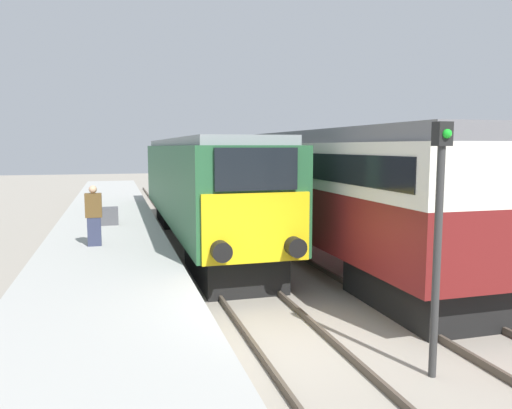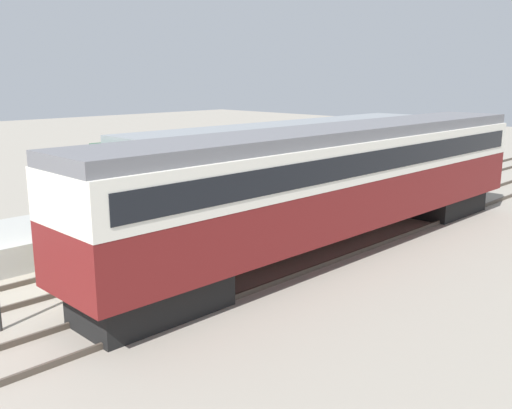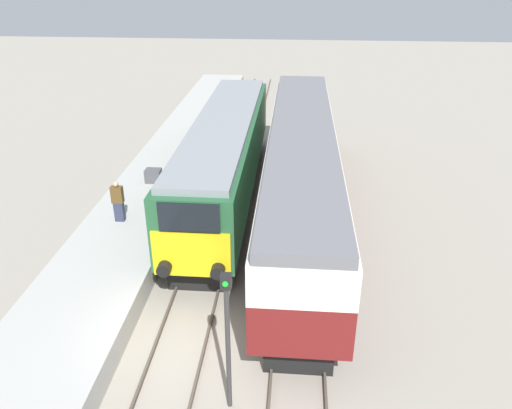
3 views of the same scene
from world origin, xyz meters
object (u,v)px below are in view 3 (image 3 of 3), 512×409
object	(u,v)px
person_on_platform	(118,201)
signal_post	(228,332)
locomotive	(225,155)
luggage_crate	(153,176)
passenger_carriage	(301,165)

from	to	relation	value
person_on_platform	signal_post	distance (m)	9.44
locomotive	signal_post	xyz separation A→B (m)	(1.70, -11.86, 0.17)
locomotive	signal_post	size ratio (longest dim) A/B	4.02
luggage_crate	signal_post	bearing A→B (deg)	-66.73
signal_post	locomotive	bearing A→B (deg)	98.16
locomotive	passenger_carriage	xyz separation A→B (m)	(3.40, -1.59, 0.27)
locomotive	passenger_carriage	world-z (taller)	passenger_carriage
locomotive	person_on_platform	xyz separation A→B (m)	(-3.59, -4.07, -0.48)
passenger_carriage	luggage_crate	xyz separation A→B (m)	(-6.68, 1.31, -1.28)
person_on_platform	luggage_crate	xyz separation A→B (m)	(0.31, 3.78, -0.53)
locomotive	luggage_crate	size ratio (longest dim) A/B	22.73
passenger_carriage	person_on_platform	size ratio (longest dim) A/B	11.41
locomotive	passenger_carriage	distance (m)	3.76
passenger_carriage	luggage_crate	size ratio (longest dim) A/B	27.15
locomotive	luggage_crate	world-z (taller)	locomotive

